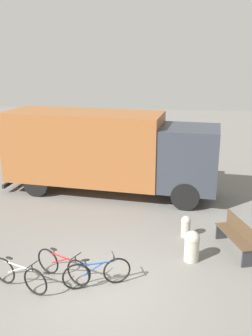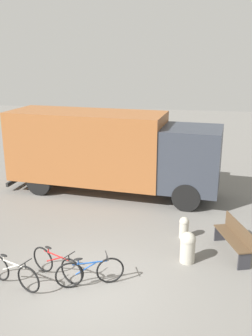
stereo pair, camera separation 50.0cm
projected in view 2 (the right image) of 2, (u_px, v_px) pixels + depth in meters
name	position (u px, v px, depth m)	size (l,w,h in m)	color
ground_plane	(91.00, 288.00, 9.01)	(60.00, 60.00, 0.00)	slate
delivery_truck	(109.00, 149.00, 14.70)	(8.55, 3.08, 3.24)	#99592D
park_bench	(235.00, 237.00, 10.42)	(0.94, 1.75, 0.94)	brown
bicycle_near	(13.00, 273.00, 9.01)	(1.59, 0.67, 0.78)	black
bicycle_middle	(57.00, 264.00, 9.36)	(1.55, 0.75, 0.78)	black
bicycle_far	(90.00, 272.00, 9.03)	(1.57, 0.71, 0.78)	black
bollard_near_bench	(188.00, 246.00, 10.04)	(0.42, 0.42, 0.87)	#B2AD9E
bollard_far_bench	(184.00, 227.00, 11.38)	(0.30, 0.30, 0.68)	#B2AD9E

